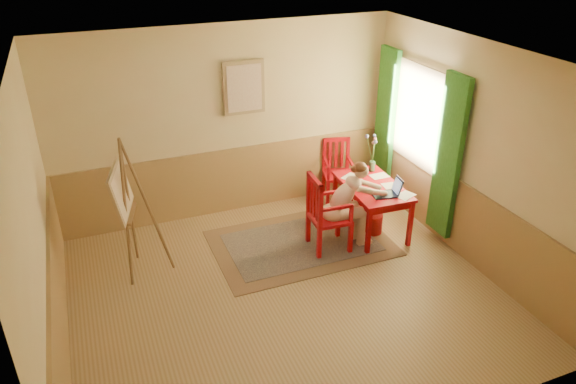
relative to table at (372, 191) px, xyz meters
name	(u,v)px	position (x,y,z in m)	size (l,w,h in m)	color
room	(286,189)	(-1.66, -0.91, 0.77)	(5.04, 4.54, 2.84)	tan
wainscot	(263,225)	(-1.66, -0.11, -0.13)	(5.00, 4.50, 1.00)	#A68352
window	(416,131)	(0.76, 0.19, 0.71)	(0.12, 2.01, 2.20)	white
wall_portrait	(244,88)	(-1.41, 1.30, 1.27)	(0.60, 0.05, 0.76)	#9F8359
rug	(301,243)	(-1.06, 0.02, -0.62)	(2.40, 1.60, 0.02)	#8C7251
table	(372,191)	(0.00, 0.00, 0.00)	(0.77, 1.23, 0.72)	#BE050F
chair_left	(326,214)	(-0.81, -0.20, -0.09)	(0.53, 0.51, 1.08)	#BE050F
chair_back	(337,170)	(0.01, 1.09, -0.15)	(0.53, 0.54, 0.96)	#BE050F
figure	(348,201)	(-0.50, -0.22, 0.04)	(0.91, 0.41, 1.22)	beige
laptop	(388,192)	(0.05, -0.34, 0.14)	(0.41, 0.28, 0.23)	#1E2338
papers	(381,183)	(0.14, 0.00, 0.09)	(0.72, 1.05, 0.00)	white
vase	(372,155)	(0.22, 0.43, 0.34)	(0.19, 0.27, 0.55)	#3F724C
wastebasket	(373,223)	(0.00, -0.09, -0.48)	(0.27, 0.27, 0.29)	red
easel	(125,196)	(-3.27, 0.23, 0.45)	(0.68, 0.81, 1.82)	olive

